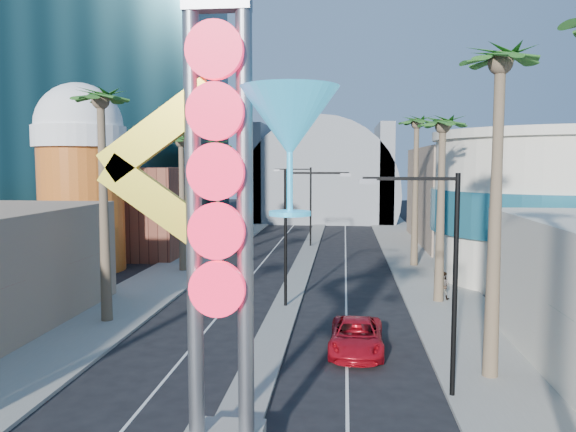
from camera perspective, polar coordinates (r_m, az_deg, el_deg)
The scene contains 21 objects.
sidewalk_west at distance 49.12m, azimuth -9.51°, elevation -4.43°, with size 5.00×100.00×0.15m, color gray.
sidewalk_east at distance 47.81m, azimuth 13.12°, elevation -4.76°, with size 5.00×100.00×0.15m, color gray.
median at distance 50.48m, azimuth 1.89°, elevation -4.09°, with size 1.60×84.00×0.15m, color gray.
hotel_tower at distance 70.55m, azimuth -16.37°, elevation 18.77°, with size 20.00×20.00×50.00m, color black.
brick_filler_west at distance 53.49m, azimuth -15.46°, elevation 0.48°, with size 10.00×10.00×8.00m, color brown.
filler_east at distance 61.11m, azimuth 17.71°, elevation 1.94°, with size 10.00×20.00×10.00m, color #A08667.
beer_mug at distance 46.39m, azimuth -20.31°, elevation 4.40°, with size 7.00×7.00×14.50m.
turquoise_building at distance 44.30m, azimuth 25.07°, elevation 0.84°, with size 16.60×16.60×10.60m.
canopy at distance 83.85m, azimuth 3.47°, elevation 2.55°, with size 22.00×16.00×22.00m.
neon_sign at distance 14.90m, azimuth -3.99°, elevation 1.47°, with size 6.53×2.60×12.55m.
streetlight_0 at distance 32.00m, azimuth 0.72°, elevation -0.85°, with size 3.79×0.25×8.00m.
streetlight_1 at distance 55.93m, azimuth 1.76°, elevation 1.78°, with size 3.79×0.25×8.00m.
streetlight_2 at distance 20.28m, azimuth 15.34°, elevation -4.74°, with size 3.45×0.25×8.00m.
palm_1 at distance 30.42m, azimuth -18.47°, elevation 9.78°, with size 2.40×2.40×12.70m.
palm_2 at distance 43.49m, azimuth -10.80°, elevation 6.75°, with size 2.40×2.40×11.20m.
palm_3 at distance 55.10m, azimuth -7.23°, elevation 6.47°, with size 2.40×2.40×11.20m.
palm_5 at distance 22.62m, azimuth 20.72°, elevation 12.50°, with size 2.40×2.40×13.20m.
palm_6 at distance 34.20m, azimuth 15.42°, elevation 7.84°, with size 2.40×2.40×11.70m.
palm_7 at distance 46.11m, azimuth 12.94°, elevation 8.29°, with size 2.40×2.40×12.70m.
red_pickup at distance 25.55m, azimuth 6.97°, elevation -12.04°, with size 2.33×5.05×1.40m, color #B80E1C.
pedestrian_b at distance 35.48m, azimuth 15.48°, elevation -6.80°, with size 0.81×0.63×1.67m, color gray.
Camera 1 is at (3.33, -11.69, 8.29)m, focal length 35.00 mm.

